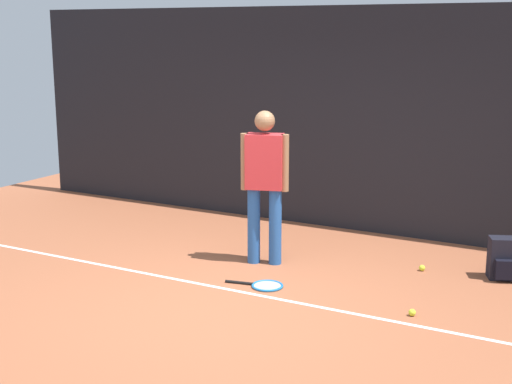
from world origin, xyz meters
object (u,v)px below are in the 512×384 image
(tennis_ball_by_fence, at_px, (412,313))
(tennis_player, at_px, (265,178))
(backpack, at_px, (504,259))
(tennis_ball_near_player, at_px, (422,268))
(tennis_racket, at_px, (265,285))

(tennis_ball_by_fence, bearing_deg, tennis_player, 159.19)
(backpack, xyz_separation_m, tennis_ball_by_fence, (-0.53, -1.44, -0.18))
(backpack, bearing_deg, tennis_ball_by_fence, -133.59)
(backpack, bearing_deg, tennis_ball_near_player, 167.35)
(tennis_ball_by_fence, bearing_deg, tennis_racket, 178.35)
(tennis_racket, distance_m, backpack, 2.51)
(backpack, bearing_deg, tennis_player, 173.22)
(tennis_player, xyz_separation_m, tennis_ball_by_fence, (1.90, -0.72, -0.93))
(tennis_player, xyz_separation_m, backpack, (2.43, 0.72, -0.76))
(tennis_ball_near_player, bearing_deg, tennis_ball_by_fence, -77.95)
(backpack, distance_m, tennis_ball_near_player, 0.84)
(backpack, bearing_deg, tennis_racket, -169.29)
(tennis_player, height_order, tennis_racket, tennis_player)
(backpack, distance_m, tennis_ball_by_fence, 1.55)
(tennis_racket, xyz_separation_m, backpack, (2.08, 1.40, 0.20))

